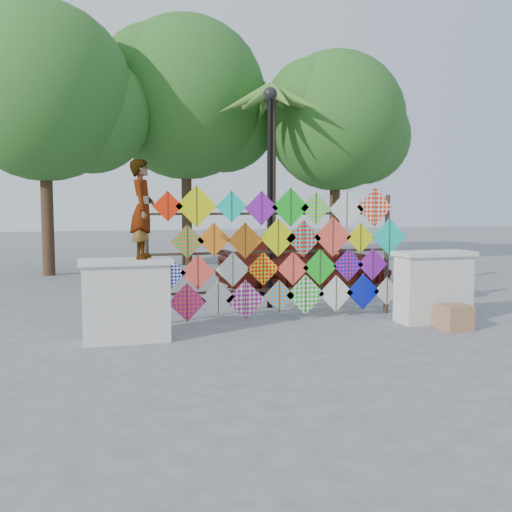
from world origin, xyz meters
name	(u,v)px	position (x,y,z in m)	size (l,w,h in m)	color
ground	(288,328)	(0.00, 0.00, 0.00)	(80.00, 80.00, 0.00)	gray
parapet_left	(126,300)	(-2.70, -0.20, 0.65)	(1.40, 0.65, 1.28)	silver
parapet_right	(433,286)	(2.70, -0.20, 0.65)	(1.40, 0.65, 1.28)	silver
kite_rack	(283,253)	(0.15, 0.73, 1.23)	(5.00, 0.24, 2.45)	#33281C
tree_west	(47,94)	(-4.40, 9.03, 5.38)	(5.85, 5.20, 8.01)	#4C3620
tree_mid	(188,100)	(0.11, 11.03, 5.77)	(6.30, 5.60, 8.61)	#4C3620
tree_east	(338,122)	(5.09, 9.53, 4.99)	(5.40, 4.80, 7.42)	#4C3620
palm_tree	(272,113)	(2.20, 8.00, 4.95)	(3.62, 3.62, 5.83)	#4C3620
vendor_woman	(142,209)	(-2.43, -0.20, 2.04)	(0.56, 0.36, 1.52)	#99999E
sedan	(305,260)	(1.90, 4.17, 0.74)	(1.75, 4.34, 1.48)	#5B180F
lamppost	(270,176)	(0.30, 2.00, 2.69)	(0.28, 0.28, 4.46)	black
cardboard_box_near	(455,317)	(2.69, -0.88, 0.21)	(0.48, 0.43, 0.43)	#9B714B
cardboard_box_far	(446,317)	(2.69, -0.63, 0.17)	(0.40, 0.37, 0.33)	#9B714B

